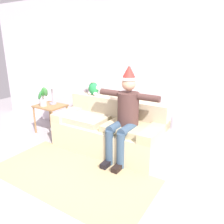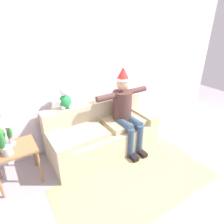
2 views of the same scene
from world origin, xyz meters
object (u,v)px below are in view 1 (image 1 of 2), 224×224
person_seated (125,112)px  potted_plant (43,97)px  side_table (50,109)px  couch (110,130)px  candle_tall (43,97)px  table_lamp (51,84)px  teddy_bear (93,86)px

person_seated → potted_plant: person_seated is taller
side_table → couch: bearing=1.2°
couch → potted_plant: 1.57m
person_seated → side_table: bearing=175.8°
potted_plant → candle_tall: bearing=140.6°
couch → side_table: couch is taller
table_lamp → couch: bearing=-2.6°
teddy_bear → potted_plant: teddy_bear is taller
side_table → table_lamp: 0.51m
side_table → potted_plant: potted_plant is taller
table_lamp → potted_plant: 0.31m
couch → person_seated: bearing=-22.6°
teddy_bear → side_table: (-0.91, -0.28, -0.53)m
teddy_bear → potted_plant: (-0.98, -0.38, -0.26)m
couch → side_table: (-1.43, -0.03, 0.16)m
couch → candle_tall: bearing=-178.2°
couch → table_lamp: size_ratio=3.63×
teddy_bear → side_table: size_ratio=0.64×
person_seated → table_lamp: size_ratio=2.90×
side_table → potted_plant: size_ratio=1.52×
couch → potted_plant: potted_plant is taller
potted_plant → couch: bearing=4.8°
candle_tall → teddy_bear: bearing=15.8°
teddy_bear → side_table: 1.09m
person_seated → table_lamp: bearing=172.8°
potted_plant → teddy_bear: bearing=21.3°
table_lamp → candle_tall: (-0.15, -0.12, -0.26)m
teddy_bear → person_seated: bearing=-24.5°
couch → candle_tall: couch is taller
person_seated → candle_tall: person_seated is taller
side_table → table_lamp: (-0.01, 0.10, 0.50)m
table_lamp → candle_tall: size_ratio=2.26×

